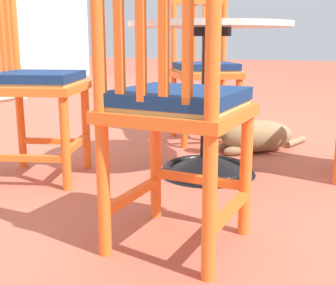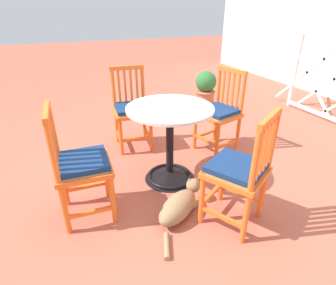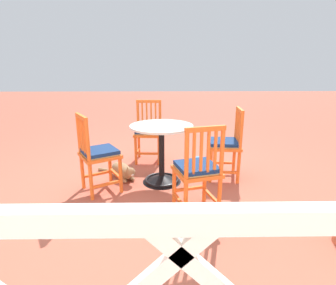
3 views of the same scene
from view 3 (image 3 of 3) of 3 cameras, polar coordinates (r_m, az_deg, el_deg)
name	(u,v)px [view 3 (image 3 of 3)]	position (r m, az deg, el deg)	size (l,w,h in m)	color
ground_plane	(153,178)	(3.55, -3.26, -7.51)	(24.00, 24.00, 0.00)	#AD5642
cafe_table	(162,160)	(3.33, -1.35, -3.82)	(0.76, 0.76, 0.73)	black
orange_chair_near_fence	(148,132)	(4.06, -4.19, 2.20)	(0.42, 0.42, 0.91)	orange
orange_chair_facing_out	(98,154)	(3.15, -14.60, -2.43)	(0.55, 0.55, 0.91)	orange
orange_chair_at_corner	(197,171)	(2.60, 6.24, -5.94)	(0.49, 0.49, 0.91)	orange
orange_chair_by_planter	(226,145)	(3.49, 12.09, -0.46)	(0.43, 0.43, 0.91)	orange
tabby_cat	(123,171)	(3.55, -9.51, -6.02)	(0.57, 0.53, 0.23)	#8E704C
pet_water_bowl	(199,159)	(4.16, 6.56, -3.59)	(0.17, 0.17, 0.05)	teal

